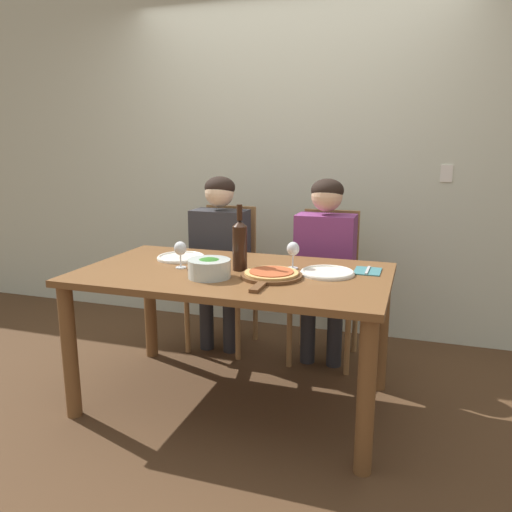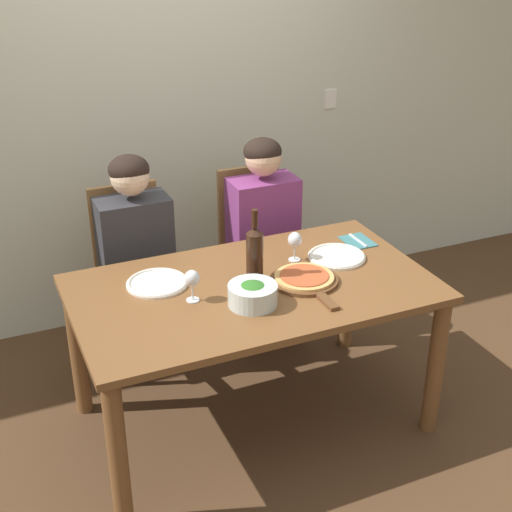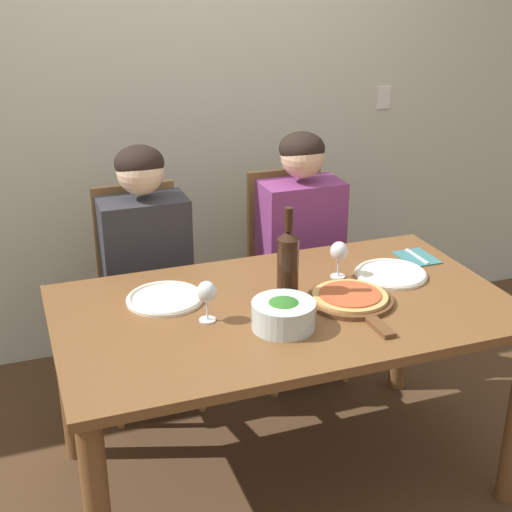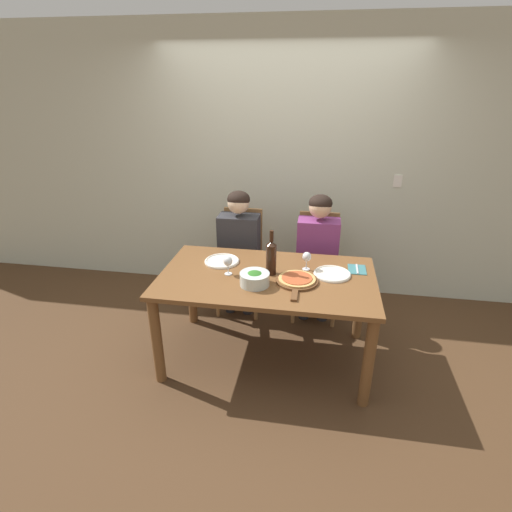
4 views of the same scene
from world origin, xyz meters
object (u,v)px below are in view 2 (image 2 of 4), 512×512
object	(u,v)px
pizza_on_board	(305,279)
broccoli_bowl	(253,294)
chair_right	(256,249)
fork_on_napkin	(358,241)
person_woman	(136,245)
dinner_plate_left	(157,283)
chair_left	(133,272)
wine_bottle	(255,253)
wine_glass_right	(295,241)
dinner_plate_right	(337,256)
wine_glass_left	(192,280)
person_man	(264,223)

from	to	relation	value
pizza_on_board	broccoli_bowl	bearing A→B (deg)	-163.39
chair_right	fork_on_napkin	bearing A→B (deg)	-61.58
person_woman	dinner_plate_left	bearing A→B (deg)	-93.87
chair_left	wine_bottle	world-z (taller)	wine_bottle
wine_glass_right	fork_on_napkin	size ratio (longest dim) A/B	0.84
dinner_plate_right	dinner_plate_left	bearing A→B (deg)	174.42
pizza_on_board	wine_glass_left	distance (m)	0.55
pizza_on_board	fork_on_napkin	bearing A→B (deg)	32.12
dinner_plate_left	wine_glass_left	distance (m)	0.25
pizza_on_board	chair_right	bearing A→B (deg)	81.25
chair_right	person_man	bearing A→B (deg)	-90.00
person_woman	dinner_plate_right	bearing A→B (deg)	-34.80
chair_left	pizza_on_board	world-z (taller)	chair_left
dinner_plate_left	dinner_plate_right	distance (m)	0.91
dinner_plate_left	fork_on_napkin	bearing A→B (deg)	1.86
wine_glass_left	person_woman	bearing A→B (deg)	95.35
chair_left	person_woman	bearing A→B (deg)	-90.00
person_woman	pizza_on_board	xyz separation A→B (m)	(0.61, -0.77, 0.04)
person_man	wine_glass_left	bearing A→B (deg)	-132.96
chair_left	person_woman	size ratio (longest dim) A/B	0.82
person_man	wine_glass_right	world-z (taller)	person_man
broccoli_bowl	dinner_plate_left	distance (m)	0.48
person_woman	dinner_plate_right	distance (m)	1.06
dinner_plate_left	wine_glass_left	xyz separation A→B (m)	(0.10, -0.21, 0.10)
wine_bottle	wine_glass_left	distance (m)	0.34
broccoli_bowl	pizza_on_board	world-z (taller)	broccoli_bowl
dinner_plate_right	wine_glass_left	size ratio (longest dim) A/B	1.91
chair_right	dinner_plate_right	size ratio (longest dim) A/B	3.50
person_woman	dinner_plate_left	size ratio (longest dim) A/B	4.28
wine_bottle	dinner_plate_left	distance (m)	0.47
person_man	wine_glass_left	size ratio (longest dim) A/B	8.18
wine_bottle	fork_on_napkin	world-z (taller)	wine_bottle
dinner_plate_left	person_man	bearing A→B (deg)	33.56
person_woman	broccoli_bowl	bearing A→B (deg)	-70.77
pizza_on_board	wine_glass_left	world-z (taller)	wine_glass_left
person_man	pizza_on_board	bearing A→B (deg)	-100.08
dinner_plate_left	fork_on_napkin	size ratio (longest dim) A/B	1.60
broccoli_bowl	pizza_on_board	xyz separation A→B (m)	(0.31, 0.09, -0.03)
wine_glass_right	dinner_plate_right	bearing A→B (deg)	-16.82
wine_bottle	broccoli_bowl	world-z (taller)	wine_bottle
chair_right	broccoli_bowl	world-z (taller)	chair_right
dinner_plate_left	person_woman	bearing A→B (deg)	86.13
person_woman	fork_on_napkin	size ratio (longest dim) A/B	6.86
wine_glass_left	fork_on_napkin	size ratio (longest dim) A/B	0.84
wine_bottle	broccoli_bowl	xyz separation A→B (m)	(-0.10, -0.20, -0.10)
person_man	broccoli_bowl	distance (m)	0.97
person_man	dinner_plate_left	distance (m)	0.93
broccoli_bowl	pizza_on_board	size ratio (longest dim) A/B	0.48
chair_left	wine_glass_right	xyz separation A→B (m)	(0.66, -0.66, 0.34)
wine_bottle	dinner_plate_right	bearing A→B (deg)	7.01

